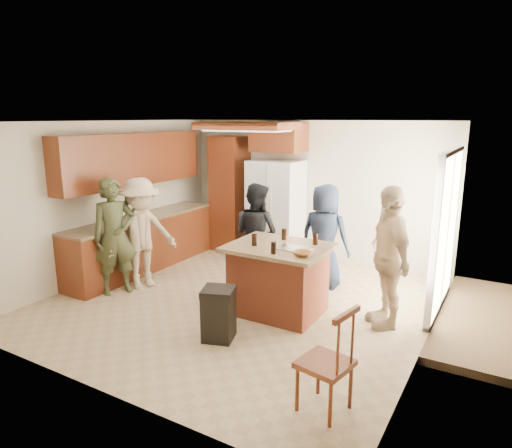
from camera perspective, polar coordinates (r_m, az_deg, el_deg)
The scene contains 12 objects.
person_front_left at distance 6.95m, azimuth -17.25°, elevation -1.52°, with size 0.63×0.46×1.72m, color #3B3F25.
person_behind_left at distance 7.05m, azimuth 0.02°, elevation -1.25°, with size 0.77×0.48×1.59m, color black.
person_behind_right at distance 6.97m, azimuth 8.55°, elevation -1.53°, with size 0.78×0.51×1.59m, color #182030.
person_side_right at distance 5.82m, azimuth 16.22°, elevation -3.97°, with size 1.04×0.53×1.78m, color tan.
person_counter at distance 7.07m, azimuth -14.15°, elevation -1.18°, with size 1.09×0.51×1.69m, color tan.
left_cabinetry at distance 7.93m, azimuth -14.35°, elevation 1.18°, with size 0.64×3.00×2.30m.
back_wall_units at distance 8.70m, azimuth -1.82°, elevation 5.47°, with size 1.80×0.60×2.45m.
refrigerator at distance 8.33m, azimuth 2.49°, elevation 1.76°, with size 0.90×0.76×1.80m.
kitchen_island at distance 6.07m, azimuth 2.81°, elevation -6.84°, with size 1.28×1.03×0.93m.
island_items at distance 5.75m, azimuth 4.54°, elevation -2.85°, with size 0.88×0.72×0.15m.
trash_bin at distance 5.45m, azimuth -4.70°, elevation -11.09°, with size 0.46×0.46×0.63m.
spindle_chair at distance 4.21m, azimuth 8.86°, elevation -16.93°, with size 0.49×0.49×0.99m.
Camera 1 is at (3.23, -5.11, 2.56)m, focal length 32.00 mm.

